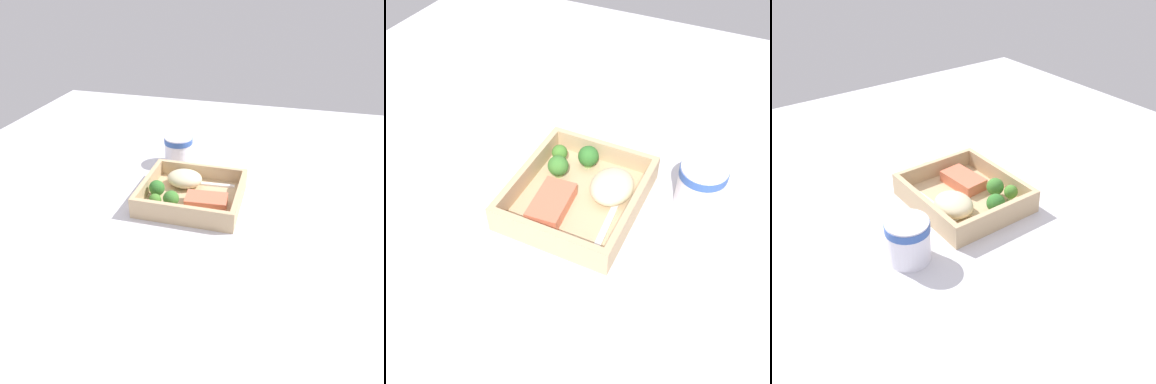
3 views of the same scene
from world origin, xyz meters
The scene contains 11 objects.
ground_plane centered at (0.00, 0.00, -1.00)cm, with size 160.00×160.00×2.00cm, color silver.
takeout_tray centered at (0.00, 0.00, 0.60)cm, with size 24.88×21.89×1.20cm, color tan.
tray_rim centered at (0.00, 0.00, 3.21)cm, with size 24.88×21.89×4.01cm.
salmon_fillet centered at (-4.38, 3.02, 2.50)cm, with size 10.09×5.82×2.61cm, color #DB6C4D.
mashed_potatoes centered at (3.36, -5.15, 3.31)cm, with size 9.32×7.73×4.21cm, color beige.
broccoli_floret_1 centered at (7.20, 7.34, 3.60)cm, with size 3.03×3.03×4.05cm.
broccoli_floret_2 centered at (3.65, 5.85, 3.68)cm, with size 3.90×3.90×4.53cm.
broccoli_floret_3 centered at (8.62, 1.93, 3.62)cm, with size 4.00×4.00×4.51cm.
fork centered at (-0.71, -7.00, 1.42)cm, with size 15.88×2.75×0.44cm.
paper_cup centered at (9.25, -19.40, 4.84)cm, with size 8.36×8.36×8.66cm.
receipt_slip centered at (-23.11, 6.16, 0.12)cm, with size 7.02×13.92×0.24cm, color white.
Camera 1 is at (-20.45, 77.56, 51.91)cm, focal length 35.00 mm.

